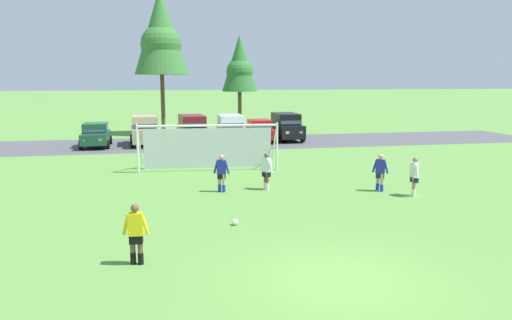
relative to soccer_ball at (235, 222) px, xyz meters
name	(u,v)px	position (x,y,z in m)	size (l,w,h in m)	color
ground_plane	(240,169)	(1.84, 10.11, -0.11)	(400.00, 400.00, 0.00)	#598C3D
parking_lot_strip	(217,143)	(1.84, 21.28, -0.11)	(52.00, 8.40, 0.01)	#4C4C51
soccer_ball	(235,222)	(0.00, 0.00, 0.00)	(0.22, 0.22, 0.22)	white
soccer_goal	(208,145)	(0.15, 10.54, 1.18)	(7.54, 2.50, 2.57)	white
referee	(136,234)	(-3.07, -2.91, 0.71)	(0.73, 0.28, 1.64)	brown
player_striker_near	(380,173)	(6.98, 3.74, 0.71)	(0.61, 0.55, 1.64)	tan
player_midfield_center	(414,177)	(7.98, 2.63, 0.71)	(0.28, 0.73, 1.64)	#936B4C
player_defender_far	(266,171)	(2.18, 5.00, 0.71)	(0.48, 0.66, 1.64)	brown
player_winger_left	(222,173)	(0.17, 4.93, 0.71)	(0.71, 0.35, 1.64)	tan
parked_car_slot_far_left	(96,135)	(-7.00, 20.83, 0.77)	(2.13, 4.25, 1.72)	#194C2D
parked_car_slot_left	(145,130)	(-3.54, 21.24, 1.00)	(2.37, 4.72, 2.16)	tan
parked_car_slot_center_left	(192,129)	(0.00, 21.23, 1.00)	(2.41, 4.73, 2.16)	maroon
parked_car_slot_center	(231,129)	(2.87, 20.68, 1.00)	(2.21, 4.64, 2.16)	silver
parked_car_slot_center_right	(260,130)	(5.27, 21.47, 0.77)	(2.11, 4.24, 1.72)	red
parked_car_slot_right	(286,126)	(7.52, 21.90, 1.00)	(2.16, 4.61, 2.16)	black
tree_left_edge	(161,35)	(-2.11, 28.63, 8.58)	(4.73, 4.73, 12.62)	brown
tree_mid_left	(240,65)	(5.07, 29.95, 6.01)	(3.35, 3.35, 8.92)	brown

